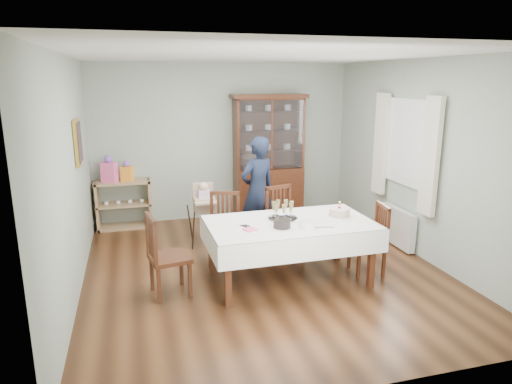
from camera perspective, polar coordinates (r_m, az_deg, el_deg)
name	(u,v)px	position (r m, az deg, el deg)	size (l,w,h in m)	color
floor	(263,269)	(6.08, 0.88, -9.61)	(5.00, 5.00, 0.00)	#593319
room_shell	(252,135)	(6.12, -0.46, 7.16)	(5.00, 5.00, 5.00)	#9EAA99
dining_table	(289,251)	(5.62, 4.20, -7.40)	(2.02, 1.18, 0.76)	#4B2312
china_cabinet	(268,155)	(8.05, 1.57, 4.63)	(1.30, 0.48, 2.18)	#4B2312
sideboard	(124,204)	(7.89, -16.17, -1.49)	(0.90, 0.38, 0.80)	tan
picture_frame	(78,142)	(6.23, -21.39, 5.82)	(0.04, 0.48, 0.58)	gold
window	(408,143)	(6.85, 18.43, 5.88)	(0.04, 1.02, 1.22)	white
curtain_left	(431,157)	(6.33, 20.98, 4.13)	(0.07, 0.30, 1.55)	silver
curtain_right	(381,144)	(7.35, 15.32, 5.82)	(0.07, 0.30, 1.55)	silver
radiator	(397,227)	(7.09, 17.25, -4.17)	(0.10, 0.80, 0.55)	white
chair_far_left	(224,242)	(6.21, -3.96, -6.30)	(0.53, 0.53, 0.95)	#4B2312
chair_far_right	(285,236)	(6.44, 3.62, -5.46)	(0.54, 0.54, 0.97)	#4B2312
chair_end_left	(169,271)	(5.40, -10.87, -9.66)	(0.50, 0.50, 0.97)	#4B2312
chair_end_right	(368,253)	(6.05, 13.80, -7.40)	(0.45, 0.45, 0.90)	#4B2312
woman	(258,191)	(6.79, 0.21, 0.17)	(0.59, 0.39, 1.62)	black
high_chair	(205,219)	(6.93, -6.43, -3.43)	(0.42, 0.42, 0.94)	black
champagne_tray	(283,214)	(5.57, 3.37, -2.79)	(0.37, 0.37, 0.22)	silver
birthday_cake	(339,213)	(5.76, 10.37, -2.57)	(0.29, 0.29, 0.20)	white
plate_stack_dark	(282,224)	(5.28, 3.27, -3.96)	(0.20, 0.20, 0.10)	black
plate_stack_white	(307,224)	(5.30, 6.44, -4.05)	(0.19, 0.19, 0.08)	white
napkin_stack	(250,229)	(5.19, -0.73, -4.70)	(0.13, 0.13, 0.02)	#FF5DA1
cutlery	(244,227)	(5.29, -1.53, -4.39)	(0.11, 0.16, 0.01)	silver
cake_knife	(324,227)	(5.33, 8.44, -4.39)	(0.25, 0.02, 0.01)	silver
gift_bag_pink	(109,170)	(7.75, -17.88, 2.62)	(0.28, 0.23, 0.44)	#FF5DA1
gift_bag_orange	(127,172)	(7.75, -15.82, 2.44)	(0.22, 0.19, 0.34)	orange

